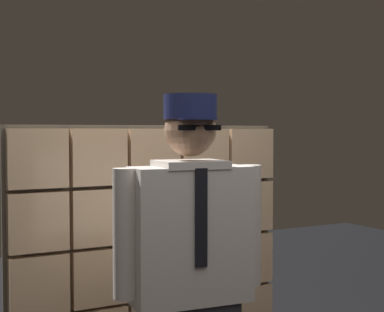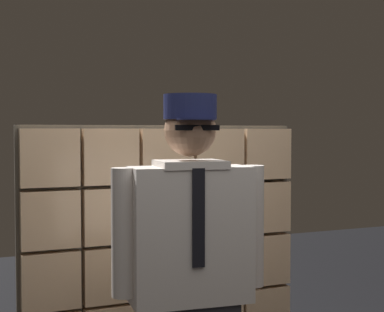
% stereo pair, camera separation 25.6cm
% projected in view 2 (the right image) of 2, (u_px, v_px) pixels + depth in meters
% --- Properties ---
extents(glass_block_wall, '(1.70, 0.10, 1.70)m').
position_uv_depth(glass_block_wall, '(166.00, 269.00, 3.45)').
color(glass_block_wall, '#E0B78C').
rests_on(glass_block_wall, ground).
extents(standing_person, '(0.73, 0.33, 1.81)m').
position_uv_depth(standing_person, '(190.00, 285.00, 2.66)').
color(standing_person, '#28282D').
rests_on(standing_person, ground).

